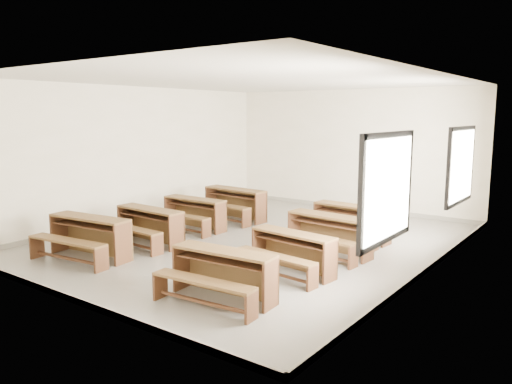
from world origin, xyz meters
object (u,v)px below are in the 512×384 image
Objects in this scene: desk_set_4 at (222,271)px; desk_set_5 at (291,250)px; desk_set_0 at (88,234)px; desk_set_2 at (193,211)px; desk_set_7 at (350,220)px; desk_set_1 at (148,224)px; desk_set_6 at (328,232)px; desk_set_3 at (234,202)px.

desk_set_4 is 1.03× the size of desk_set_5.
desk_set_5 is (3.39, 1.42, -0.04)m from desk_set_0.
desk_set_2 is at bearing 84.37° from desk_set_0.
desk_set_0 is at bearing 173.09° from desk_set_4.
desk_set_7 is (-0.19, 2.53, 0.03)m from desk_set_5.
desk_set_2 is 1.00× the size of desk_set_5.
desk_set_1 is at bearing 150.90° from desk_set_4.
desk_set_5 is 1.33m from desk_set_6.
desk_set_1 is 1.01× the size of desk_set_4.
desk_set_1 is at bearing -150.94° from desk_set_6.
desk_set_4 is at bearing -41.90° from desk_set_2.
desk_set_0 is at bearing -93.80° from desk_set_1.
desk_set_2 is (-0.18, 1.48, -0.01)m from desk_set_1.
desk_set_1 is 4.07m from desk_set_7.
desk_set_4 is 1.55m from desk_set_5.
desk_set_2 is 3.39m from desk_set_6.
desk_set_2 reaches higher than desk_set_5.
desk_set_5 is 2.54m from desk_set_7.
desk_set_7 is (3.07, 2.67, 0.00)m from desk_set_1.
desk_set_1 is 2.84m from desk_set_3.
desk_set_4 reaches higher than desk_set_5.
desk_set_4 is 4.08m from desk_set_7.
desk_set_3 is 3.19m from desk_set_7.
desk_set_0 is 1.29m from desk_set_1.
desk_set_1 reaches higher than desk_set_2.
desk_set_4 is at bearing -87.49° from desk_set_6.
desk_set_4 is (3.24, -0.13, -0.03)m from desk_set_0.
desk_set_6 reaches higher than desk_set_5.
desk_set_3 reaches higher than desk_set_7.
desk_set_3 is at bearing -179.35° from desk_set_7.
desk_set_1 is at bearing -83.50° from desk_set_3.
desk_set_2 is at bearing -175.71° from desk_set_6.
desk_set_3 is at bearing 122.53° from desk_set_4.
desk_set_4 is (3.22, -4.25, -0.04)m from desk_set_3.
desk_set_2 is 0.97× the size of desk_set_4.
desk_set_1 is 1.04× the size of desk_set_5.
desk_set_2 is at bearing 99.25° from desk_set_1.
desk_set_0 reaches higher than desk_set_1.
desk_set_0 is at bearing -151.47° from desk_set_5.
desk_set_3 is at bearing 162.09° from desk_set_6.
desk_set_3 reaches higher than desk_set_0.
desk_set_1 is 1.04× the size of desk_set_2.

